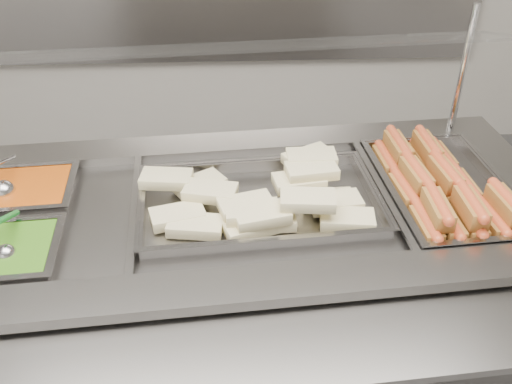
{
  "coord_description": "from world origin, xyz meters",
  "views": [
    {
      "loc": [
        -0.02,
        -0.95,
        1.91
      ],
      "look_at": [
        0.05,
        0.46,
        0.95
      ],
      "focal_mm": 40.0,
      "sensor_mm": 36.0,
      "label": 1
    }
  ],
  "objects_px": {
    "sneeze_guard": "(229,52)",
    "serving_spoon": "(6,247)",
    "pan_wraps": "(259,206)",
    "ladle": "(4,190)",
    "pan_hotdogs": "(442,196)",
    "steam_counter": "(241,310)"
  },
  "relations": [
    {
      "from": "sneeze_guard",
      "to": "ladle",
      "type": "xyz_separation_m",
      "value": [
        -0.7,
        -0.15,
        -0.37
      ]
    },
    {
      "from": "pan_hotdogs",
      "to": "pan_wraps",
      "type": "bearing_deg",
      "value": -175.43
    },
    {
      "from": "steam_counter",
      "to": "serving_spoon",
      "type": "bearing_deg",
      "value": -161.73
    },
    {
      "from": "pan_wraps",
      "to": "pan_hotdogs",
      "type": "bearing_deg",
      "value": 4.57
    },
    {
      "from": "pan_wraps",
      "to": "ladle",
      "type": "xyz_separation_m",
      "value": [
        -0.78,
        0.07,
        0.04
      ]
    },
    {
      "from": "sneeze_guard",
      "to": "steam_counter",
      "type": "bearing_deg",
      "value": -85.43
    },
    {
      "from": "ladle",
      "to": "steam_counter",
      "type": "bearing_deg",
      "value": -6.22
    },
    {
      "from": "pan_wraps",
      "to": "ladle",
      "type": "relative_size",
      "value": 3.55
    },
    {
      "from": "pan_wraps",
      "to": "ladle",
      "type": "height_order",
      "value": "ladle"
    },
    {
      "from": "steam_counter",
      "to": "serving_spoon",
      "type": "height_order",
      "value": "serving_spoon"
    },
    {
      "from": "sneeze_guard",
      "to": "serving_spoon",
      "type": "xyz_separation_m",
      "value": [
        -0.6,
        -0.43,
        -0.37
      ]
    },
    {
      "from": "pan_hotdogs",
      "to": "ladle",
      "type": "bearing_deg",
      "value": 178.88
    },
    {
      "from": "sneeze_guard",
      "to": "pan_wraps",
      "type": "xyz_separation_m",
      "value": [
        0.08,
        -0.22,
        -0.41
      ]
    },
    {
      "from": "pan_wraps",
      "to": "serving_spoon",
      "type": "distance_m",
      "value": 0.72
    },
    {
      "from": "pan_hotdogs",
      "to": "pan_wraps",
      "type": "relative_size",
      "value": 0.81
    },
    {
      "from": "steam_counter",
      "to": "pan_wraps",
      "type": "height_order",
      "value": "pan_wraps"
    },
    {
      "from": "serving_spoon",
      "to": "ladle",
      "type": "bearing_deg",
      "value": 108.58
    },
    {
      "from": "sneeze_guard",
      "to": "serving_spoon",
      "type": "bearing_deg",
      "value": -144.5
    },
    {
      "from": "sneeze_guard",
      "to": "serving_spoon",
      "type": "height_order",
      "value": "sneeze_guard"
    },
    {
      "from": "sneeze_guard",
      "to": "ladle",
      "type": "relative_size",
      "value": 8.35
    },
    {
      "from": "pan_wraps",
      "to": "steam_counter",
      "type": "bearing_deg",
      "value": -175.43
    },
    {
      "from": "steam_counter",
      "to": "pan_hotdogs",
      "type": "bearing_deg",
      "value": 4.57
    }
  ]
}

